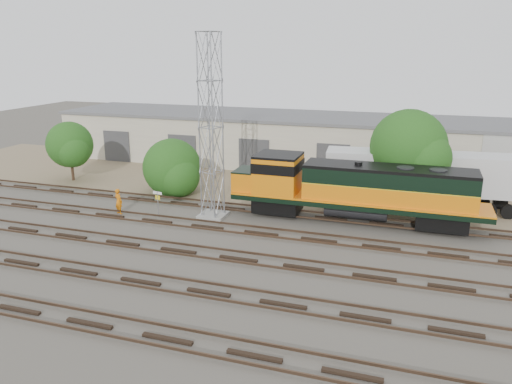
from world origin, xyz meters
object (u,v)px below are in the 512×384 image
(locomotive, at_px, (352,189))
(signal_tower, at_px, (211,131))
(worker, at_px, (119,201))
(semi_trailer, at_px, (425,174))

(locomotive, distance_m, signal_tower, 11.00)
(worker, distance_m, semi_trailer, 23.72)
(locomotive, bearing_deg, semi_trailer, 44.78)
(locomotive, height_order, worker, locomotive)
(locomotive, xyz_separation_m, signal_tower, (-10.03, -2.06, 4.00))
(signal_tower, bearing_deg, worker, -166.77)
(signal_tower, bearing_deg, locomotive, 11.63)
(signal_tower, relative_size, worker, 6.73)
(locomotive, height_order, signal_tower, signal_tower)
(worker, xyz_separation_m, semi_trailer, (22.03, 8.60, 1.81))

